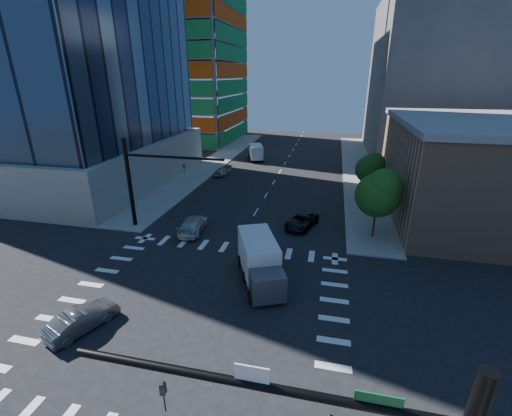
# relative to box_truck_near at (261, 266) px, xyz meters

# --- Properties ---
(ground) EXTENTS (160.00, 160.00, 0.00)m
(ground) POSITION_rel_box_truck_near_xyz_m (-3.47, -4.14, -1.45)
(ground) COLOR black
(ground) RESTS_ON ground
(road_markings) EXTENTS (20.00, 20.00, 0.01)m
(road_markings) POSITION_rel_box_truck_near_xyz_m (-3.47, -4.14, -1.44)
(road_markings) COLOR silver
(road_markings) RESTS_ON ground
(sidewalk_ne) EXTENTS (5.00, 60.00, 0.15)m
(sidewalk_ne) POSITION_rel_box_truck_near_xyz_m (9.03, 35.86, -1.37)
(sidewalk_ne) COLOR gray
(sidewalk_ne) RESTS_ON ground
(sidewalk_nw) EXTENTS (5.00, 60.00, 0.15)m
(sidewalk_nw) POSITION_rel_box_truck_near_xyz_m (-15.97, 35.86, -1.37)
(sidewalk_nw) COLOR gray
(sidewalk_nw) RESTS_ON ground
(construction_building) EXTENTS (25.16, 34.50, 70.60)m
(construction_building) POSITION_rel_box_truck_near_xyz_m (-30.89, 57.79, 23.16)
(construction_building) COLOR gray
(construction_building) RESTS_ON ground
(commercial_building) EXTENTS (20.50, 22.50, 10.60)m
(commercial_building) POSITION_rel_box_truck_near_xyz_m (21.53, 17.86, 3.87)
(commercial_building) COLOR tan
(commercial_building) RESTS_ON ground
(bg_building_ne) EXTENTS (24.00, 30.00, 28.00)m
(bg_building_ne) POSITION_rel_box_truck_near_xyz_m (23.53, 50.86, 12.55)
(bg_building_ne) COLOR #5A5551
(bg_building_ne) RESTS_ON ground
(signal_mast_nw) EXTENTS (10.20, 0.40, 9.00)m
(signal_mast_nw) POSITION_rel_box_truck_near_xyz_m (-13.47, 7.36, 4.05)
(signal_mast_nw) COLOR black
(signal_mast_nw) RESTS_ON sidewalk_nw
(tree_south) EXTENTS (4.16, 4.16, 6.82)m
(tree_south) POSITION_rel_box_truck_near_xyz_m (9.16, 9.77, 3.24)
(tree_south) COLOR #382316
(tree_south) RESTS_ON sidewalk_ne
(tree_north) EXTENTS (3.54, 3.52, 5.78)m
(tree_north) POSITION_rel_box_truck_near_xyz_m (9.46, 21.77, 2.54)
(tree_north) COLOR #382316
(tree_north) RESTS_ON sidewalk_ne
(car_nb_far) EXTENTS (3.63, 5.31, 1.35)m
(car_nb_far) POSITION_rel_box_truck_near_xyz_m (2.06, 10.86, -0.77)
(car_nb_far) COLOR black
(car_nb_far) RESTS_ON ground
(car_sb_near) EXTENTS (2.65, 5.41, 1.51)m
(car_sb_near) POSITION_rel_box_truck_near_xyz_m (-8.48, 7.38, -0.69)
(car_sb_near) COLOR silver
(car_sb_near) RESTS_ON ground
(car_sb_mid) EXTENTS (2.08, 4.01, 1.30)m
(car_sb_mid) POSITION_rel_box_truck_near_xyz_m (-11.97, 27.81, -0.80)
(car_sb_mid) COLOR #A9A9B0
(car_sb_mid) RESTS_ON ground
(car_sb_cross) EXTENTS (3.03, 4.66, 1.45)m
(car_sb_cross) POSITION_rel_box_truck_near_xyz_m (-9.72, -7.46, -0.72)
(car_sb_cross) COLOR #525257
(car_sb_cross) RESTS_ON ground
(box_truck_near) EXTENTS (4.90, 6.78, 3.27)m
(box_truck_near) POSITION_rel_box_truck_near_xyz_m (0.00, 0.00, 0.00)
(box_truck_near) COLOR black
(box_truck_near) RESTS_ON ground
(box_truck_far) EXTENTS (3.98, 5.96, 2.89)m
(box_truck_far) POSITION_rel_box_truck_near_xyz_m (-9.26, 39.38, -0.17)
(box_truck_far) COLOR black
(box_truck_far) RESTS_ON ground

